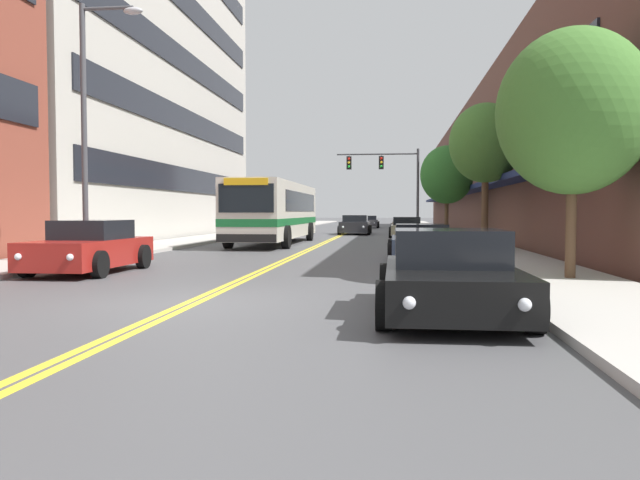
# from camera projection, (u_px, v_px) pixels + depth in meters

# --- Properties ---
(ground_plane) EXTENTS (240.00, 240.00, 0.00)m
(ground_plane) POSITION_uv_depth(u_px,v_px,m) (347.00, 233.00, 47.53)
(ground_plane) COLOR #4C4C4F
(sidewalk_left) EXTENTS (2.93, 106.00, 0.13)m
(sidewalk_left) POSITION_uv_depth(u_px,v_px,m) (257.00, 231.00, 48.33)
(sidewalk_left) COLOR #B2ADA5
(sidewalk_left) RESTS_ON ground_plane
(sidewalk_right) EXTENTS (2.93, 106.00, 0.13)m
(sidewalk_right) POSITION_uv_depth(u_px,v_px,m) (440.00, 232.00, 46.73)
(sidewalk_right) COLOR #B2ADA5
(sidewalk_right) RESTS_ON ground_plane
(centre_line) EXTENTS (0.34, 106.00, 0.01)m
(centre_line) POSITION_uv_depth(u_px,v_px,m) (347.00, 233.00, 47.53)
(centre_line) COLOR yellow
(centre_line) RESTS_ON ground_plane
(office_tower_left) EXTENTS (12.08, 29.50, 27.67)m
(office_tower_left) POSITION_uv_depth(u_px,v_px,m) (91.00, 8.00, 37.43)
(office_tower_left) COLOR #BCB7AD
(office_tower_left) RESTS_ON ground_plane
(storefront_row_right) EXTENTS (9.10, 68.00, 9.41)m
(storefront_row_right) POSITION_uv_depth(u_px,v_px,m) (519.00, 169.00, 45.86)
(storefront_row_right) COLOR brown
(storefront_row_right) RESTS_ON ground_plane
(city_bus) EXTENTS (2.84, 12.44, 2.95)m
(city_bus) POSITION_uv_depth(u_px,v_px,m) (276.00, 210.00, 30.89)
(city_bus) COLOR silver
(city_bus) RESTS_ON ground_plane
(car_red_parked_left_near) EXTENTS (2.04, 4.34, 1.36)m
(car_red_parked_left_near) POSITION_uv_depth(u_px,v_px,m) (90.00, 248.00, 16.14)
(car_red_parked_left_near) COLOR maroon
(car_red_parked_left_near) RESTS_ON ground_plane
(car_navy_parked_left_far) EXTENTS (2.15, 4.76, 1.21)m
(car_navy_parked_left_far) POSITION_uv_depth(u_px,v_px,m) (283.00, 226.00, 45.01)
(car_navy_parked_left_far) COLOR #19234C
(car_navy_parked_left_far) RESTS_ON ground_plane
(car_black_parked_right_foreground) EXTENTS (2.16, 4.50, 1.30)m
(car_black_parked_right_foreground) POSITION_uv_depth(u_px,v_px,m) (449.00, 275.00, 9.50)
(car_black_parked_right_foreground) COLOR black
(car_black_parked_right_foreground) RESTS_ON ground_plane
(car_beige_parked_right_mid) EXTENTS (2.18, 4.60, 1.26)m
(car_beige_parked_right_mid) POSITION_uv_depth(u_px,v_px,m) (406.00, 228.00, 38.77)
(car_beige_parked_right_mid) COLOR #BCAD89
(car_beige_parked_right_mid) RESTS_ON ground_plane
(car_champagne_parked_right_far) EXTENTS (2.03, 4.20, 1.17)m
(car_champagne_parked_right_far) POSITION_uv_depth(u_px,v_px,m) (403.00, 224.00, 51.29)
(car_champagne_parked_right_far) COLOR beige
(car_champagne_parked_right_far) RESTS_ON ground_plane
(car_slate_blue_parked_right_end) EXTENTS (2.19, 4.27, 1.17)m
(car_slate_blue_parked_right_end) POSITION_uv_depth(u_px,v_px,m) (421.00, 243.00, 20.40)
(car_slate_blue_parked_right_end) COLOR #475675
(car_slate_blue_parked_right_end) RESTS_ON ground_plane
(car_charcoal_moving_lead) EXTENTS (2.21, 4.90, 1.35)m
(car_charcoal_moving_lead) POSITION_uv_depth(u_px,v_px,m) (355.00, 225.00, 43.89)
(car_charcoal_moving_lead) COLOR #232328
(car_charcoal_moving_lead) RESTS_ON ground_plane
(car_dark_grey_moving_second) EXTENTS (2.02, 4.32, 1.21)m
(car_dark_grey_moving_second) POSITION_uv_depth(u_px,v_px,m) (369.00, 222.00, 61.66)
(car_dark_grey_moving_second) COLOR #38383D
(car_dark_grey_moving_second) RESTS_ON ground_plane
(traffic_signal_mast) EXTENTS (5.78, 0.38, 5.99)m
(traffic_signal_mast) POSITION_uv_depth(u_px,v_px,m) (389.00, 174.00, 43.79)
(traffic_signal_mast) COLOR #47474C
(traffic_signal_mast) RESTS_ON ground_plane
(street_lamp_left_near) EXTENTS (1.86, 0.28, 7.44)m
(street_lamp_left_near) POSITION_uv_depth(u_px,v_px,m) (92.00, 112.00, 17.67)
(street_lamp_left_near) COLOR #47474C
(street_lamp_left_near) RESTS_ON ground_plane
(street_tree_right_near) EXTENTS (3.26, 3.26, 5.40)m
(street_tree_right_near) POSITION_uv_depth(u_px,v_px,m) (573.00, 112.00, 13.48)
(street_tree_right_near) COLOR brown
(street_tree_right_near) RESTS_ON sidewalk_right
(street_tree_right_mid) EXTENTS (2.83, 2.83, 5.69)m
(street_tree_right_mid) POSITION_uv_depth(u_px,v_px,m) (486.00, 144.00, 24.34)
(street_tree_right_mid) COLOR brown
(street_tree_right_mid) RESTS_ON sidewalk_right
(street_tree_right_far) EXTENTS (2.90, 2.90, 5.08)m
(street_tree_right_far) POSITION_uv_depth(u_px,v_px,m) (447.00, 175.00, 34.16)
(street_tree_right_far) COLOR brown
(street_tree_right_far) RESTS_ON sidewalk_right
(fire_hydrant) EXTENTS (0.29, 0.21, 0.89)m
(fire_hydrant) POSITION_uv_depth(u_px,v_px,m) (466.00, 241.00, 21.46)
(fire_hydrant) COLOR #B7B7BC
(fire_hydrant) RESTS_ON sidewalk_right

